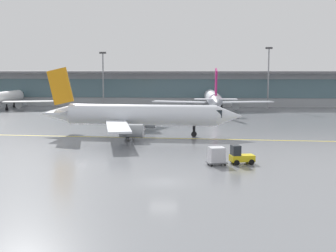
% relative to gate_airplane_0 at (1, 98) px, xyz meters
% --- Properties ---
extents(ground_plane, '(400.00, 400.00, 0.00)m').
position_rel_gate_airplane_0_xyz_m(ground_plane, '(46.68, -73.99, -2.94)').
color(ground_plane, slate).
extents(taxiway_centreline_stripe, '(109.79, 7.45, 0.01)m').
position_rel_gate_airplane_0_xyz_m(taxiway_centreline_stripe, '(41.02, -45.83, -2.94)').
color(taxiway_centreline_stripe, yellow).
rests_on(taxiway_centreline_stripe, ground_plane).
extents(terminal_concourse, '(196.75, 11.00, 9.60)m').
position_rel_gate_airplane_0_xyz_m(terminal_concourse, '(46.68, 17.11, 1.98)').
color(terminal_concourse, '#9EA3A8').
rests_on(terminal_concourse, ground_plane).
extents(gate_airplane_0, '(27.55, 29.58, 9.81)m').
position_rel_gate_airplane_0_xyz_m(gate_airplane_0, '(0.00, 0.00, 0.00)').
color(gate_airplane_0, white).
rests_on(gate_airplane_0, ground_plane).
extents(gate_airplane_1, '(29.37, 31.56, 10.46)m').
position_rel_gate_airplane_0_xyz_m(gate_airplane_1, '(52.88, -0.17, 0.20)').
color(gate_airplane_1, silver).
rests_on(gate_airplane_1, ground_plane).
extents(taxiing_regional_jet, '(32.10, 29.79, 10.63)m').
position_rel_gate_airplane_0_xyz_m(taxiing_regional_jet, '(40.61, -43.81, 0.25)').
color(taxiing_regional_jet, silver).
rests_on(taxiing_regional_jet, ground_plane).
extents(baggage_tug, '(2.87, 2.14, 2.10)m').
position_rel_gate_airplane_0_xyz_m(baggage_tug, '(54.44, -64.98, -2.05)').
color(baggage_tug, yellow).
rests_on(baggage_tug, ground_plane).
extents(cargo_dolly_lead, '(2.43, 2.07, 1.94)m').
position_rel_gate_airplane_0_xyz_m(cargo_dolly_lead, '(51.85, -65.64, -1.89)').
color(cargo_dolly_lead, '#595B60').
rests_on(cargo_dolly_lead, ground_plane).
extents(apron_light_mast_1, '(1.80, 0.36, 14.70)m').
position_rel_gate_airplane_0_xyz_m(apron_light_mast_1, '(24.06, 9.55, 5.10)').
color(apron_light_mast_1, gray).
rests_on(apron_light_mast_1, ground_plane).
extents(apron_light_mast_2, '(1.80, 0.36, 15.79)m').
position_rel_gate_airplane_0_xyz_m(apron_light_mast_2, '(67.38, 8.75, 5.65)').
color(apron_light_mast_2, gray).
rests_on(apron_light_mast_2, ground_plane).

